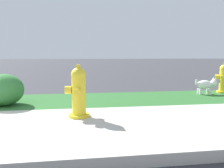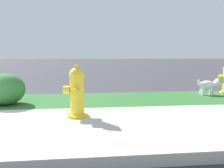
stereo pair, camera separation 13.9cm
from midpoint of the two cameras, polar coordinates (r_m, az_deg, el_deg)
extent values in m
cylinder|color=yellow|center=(6.20, 27.11, 1.62)|extent=(0.15, 0.16, 0.12)
cylinder|color=yellow|center=(3.45, -7.87, -8.11)|extent=(0.33, 0.33, 0.05)
cylinder|color=yellow|center=(3.38, -7.97, -2.72)|extent=(0.21, 0.21, 0.61)
sphere|color=yellow|center=(3.34, -8.06, 2.42)|extent=(0.22, 0.22, 0.22)
cube|color=yellow|center=(3.33, -8.10, 4.60)|extent=(0.06, 0.06, 0.06)
cylinder|color=yellow|center=(3.22, -8.43, -1.91)|extent=(0.10, 0.10, 0.09)
cylinder|color=yellow|center=(3.51, -7.58, -1.12)|extent=(0.10, 0.10, 0.09)
cylinder|color=yellow|center=(3.40, -10.57, -1.48)|extent=(0.12, 0.13, 0.12)
ellipsoid|color=white|center=(5.75, 24.24, -0.24)|extent=(0.39, 0.25, 0.21)
sphere|color=white|center=(5.85, 26.31, 0.13)|extent=(0.17, 0.17, 0.17)
sphere|color=black|center=(5.89, 27.01, 0.05)|extent=(0.03, 0.03, 0.03)
cone|color=white|center=(5.88, 26.24, 1.26)|extent=(0.07, 0.07, 0.08)
cone|color=white|center=(5.80, 26.66, 1.16)|extent=(0.07, 0.07, 0.08)
cylinder|color=white|center=(5.88, 24.95, -1.85)|extent=(0.06, 0.06, 0.13)
cylinder|color=white|center=(5.78, 25.45, -2.04)|extent=(0.06, 0.06, 0.13)
cylinder|color=white|center=(5.78, 22.85, -1.88)|extent=(0.06, 0.06, 0.13)
cylinder|color=white|center=(5.68, 23.32, -2.07)|extent=(0.06, 0.06, 0.13)
cylinder|color=white|center=(5.66, 22.39, 0.40)|extent=(0.05, 0.05, 0.12)
ellipsoid|color=#337538|center=(4.64, -25.19, -1.26)|extent=(0.71, 0.71, 0.60)
camera|label=1|loc=(0.07, -89.06, 0.12)|focal=35.00mm
camera|label=2|loc=(0.07, 90.94, -0.12)|focal=35.00mm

